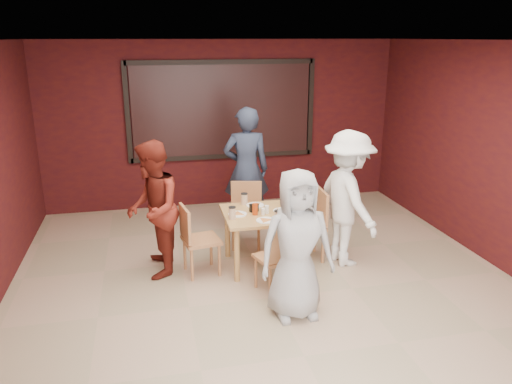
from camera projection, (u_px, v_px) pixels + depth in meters
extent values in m
plane|color=tan|center=(274.00, 297.00, 5.67)|extent=(7.00, 7.00, 0.00)
cube|color=black|center=(223.00, 110.00, 8.39)|extent=(3.00, 0.02, 1.50)
cube|color=tan|center=(260.00, 214.00, 6.26)|extent=(0.93, 0.93, 0.04)
cylinder|color=tan|center=(227.00, 233.00, 6.64)|extent=(0.07, 0.07, 0.68)
cylinder|color=tan|center=(281.00, 228.00, 6.78)|extent=(0.07, 0.07, 0.68)
cylinder|color=tan|center=(237.00, 255.00, 5.95)|extent=(0.07, 0.07, 0.68)
cylinder|color=tan|center=(296.00, 250.00, 6.10)|extent=(0.07, 0.07, 0.68)
cylinder|color=white|center=(266.00, 220.00, 5.98)|extent=(0.23, 0.23, 0.01)
cone|color=gold|center=(266.00, 219.00, 5.98)|extent=(0.21, 0.21, 0.02)
cylinder|color=beige|center=(278.00, 217.00, 5.91)|extent=(0.09, 0.09, 0.14)
cylinder|color=black|center=(278.00, 211.00, 5.89)|extent=(0.09, 0.09, 0.01)
cylinder|color=white|center=(255.00, 205.00, 6.52)|extent=(0.23, 0.23, 0.01)
cone|color=gold|center=(255.00, 204.00, 6.52)|extent=(0.21, 0.21, 0.02)
cylinder|color=beige|center=(244.00, 199.00, 6.56)|extent=(0.09, 0.09, 0.14)
cylinder|color=black|center=(244.00, 194.00, 6.53)|extent=(0.09, 0.09, 0.01)
cylinder|color=white|center=(238.00, 214.00, 6.19)|extent=(0.23, 0.23, 0.01)
cone|color=gold|center=(238.00, 213.00, 6.19)|extent=(0.21, 0.21, 0.02)
cylinder|color=beige|center=(232.00, 213.00, 6.04)|extent=(0.09, 0.09, 0.14)
cylinder|color=black|center=(232.00, 207.00, 6.01)|extent=(0.09, 0.09, 0.01)
cylinder|color=white|center=(282.00, 211.00, 6.31)|extent=(0.23, 0.23, 0.01)
cone|color=gold|center=(282.00, 210.00, 6.31)|extent=(0.21, 0.21, 0.02)
cylinder|color=beige|center=(286.00, 202.00, 6.43)|extent=(0.09, 0.09, 0.14)
cylinder|color=black|center=(286.00, 197.00, 6.41)|extent=(0.09, 0.09, 0.01)
cylinder|color=white|center=(267.00, 209.00, 6.23)|extent=(0.06, 0.06, 0.10)
cylinder|color=white|center=(263.00, 212.00, 6.17)|extent=(0.05, 0.05, 0.08)
cylinder|color=#A1330B|center=(255.00, 209.00, 6.17)|extent=(0.07, 0.07, 0.15)
cube|color=black|center=(254.00, 208.00, 6.29)|extent=(0.12, 0.08, 0.10)
cube|color=#BE8249|center=(275.00, 258.00, 5.72)|extent=(0.50, 0.50, 0.04)
cylinder|color=#BE8249|center=(279.00, 266.00, 6.00)|extent=(0.03, 0.03, 0.39)
cylinder|color=#BE8249|center=(256.00, 272.00, 5.84)|extent=(0.03, 0.03, 0.39)
cylinder|color=#BE8249|center=(294.00, 277.00, 5.73)|extent=(0.03, 0.03, 0.39)
cylinder|color=#BE8249|center=(270.00, 284.00, 5.58)|extent=(0.03, 0.03, 0.39)
cube|color=#BE8249|center=(284.00, 245.00, 5.51)|extent=(0.39, 0.15, 0.38)
cube|color=#BE8249|center=(246.00, 216.00, 6.95)|extent=(0.52, 0.52, 0.04)
cylinder|color=#BE8249|center=(233.00, 236.00, 6.85)|extent=(0.04, 0.04, 0.42)
cylinder|color=#BE8249|center=(259.00, 236.00, 6.85)|extent=(0.04, 0.04, 0.42)
cylinder|color=#BE8249|center=(234.00, 227.00, 7.18)|extent=(0.04, 0.04, 0.42)
cylinder|color=#BE8249|center=(259.00, 227.00, 7.18)|extent=(0.04, 0.04, 0.42)
cube|color=#BE8249|center=(246.00, 195.00, 7.06)|extent=(0.43, 0.13, 0.41)
cube|color=#BE8249|center=(201.00, 240.00, 6.14)|extent=(0.49, 0.49, 0.04)
cylinder|color=#BE8249|center=(219.00, 260.00, 6.12)|extent=(0.04, 0.04, 0.42)
cylinder|color=#BE8249|center=(211.00, 250.00, 6.43)|extent=(0.04, 0.04, 0.42)
cylinder|color=#BE8249|center=(192.00, 265.00, 5.99)|extent=(0.04, 0.04, 0.42)
cylinder|color=#BE8249|center=(185.00, 254.00, 6.30)|extent=(0.04, 0.04, 0.42)
cube|color=#BE8249|center=(185.00, 224.00, 6.00)|extent=(0.10, 0.43, 0.41)
cube|color=#BE8249|center=(306.00, 226.00, 6.54)|extent=(0.47, 0.47, 0.04)
cylinder|color=#BE8249|center=(289.00, 238.00, 6.76)|extent=(0.04, 0.04, 0.44)
cylinder|color=#BE8249|center=(296.00, 249.00, 6.41)|extent=(0.04, 0.04, 0.44)
cylinder|color=#BE8249|center=(315.00, 237.00, 6.82)|extent=(0.04, 0.04, 0.44)
cylinder|color=#BE8249|center=(323.00, 247.00, 6.47)|extent=(0.04, 0.04, 0.44)
cube|color=#BE8249|center=(322.00, 206.00, 6.50)|extent=(0.06, 0.45, 0.43)
imported|color=#AAAAAA|center=(297.00, 245.00, 5.10)|extent=(0.79, 0.52, 1.60)
imported|color=#283248|center=(246.00, 170.00, 7.44)|extent=(0.72, 0.51, 1.88)
imported|color=maroon|center=(153.00, 210.00, 6.02)|extent=(0.68, 0.85, 1.68)
imported|color=white|center=(348.00, 199.00, 6.31)|extent=(0.82, 1.22, 1.75)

